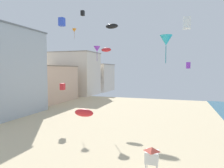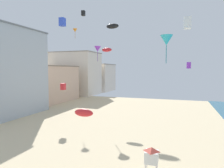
{
  "view_description": "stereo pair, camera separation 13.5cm",
  "coord_description": "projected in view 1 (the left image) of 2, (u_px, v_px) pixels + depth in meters",
  "views": [
    {
      "loc": [
        10.48,
        -4.32,
        9.11
      ],
      "look_at": [
        3.93,
        15.35,
        7.67
      ],
      "focal_mm": 32.35,
      "sensor_mm": 36.0,
      "label": 1
    },
    {
      "loc": [
        10.61,
        -4.28,
        9.11
      ],
      "look_at": [
        3.93,
        15.35,
        7.67
      ],
      "focal_mm": 32.35,
      "sensor_mm": 36.0,
      "label": 2
    }
  ],
  "objects": [
    {
      "name": "boardwalk_hotel_mid",
      "position": [
        45.0,
        83.0,
        58.78
      ],
      "size": [
        12.67,
        17.27,
        10.38
      ],
      "color": "beige",
      "rests_on": "ground"
    },
    {
      "name": "boardwalk_hotel_far",
      "position": [
        75.0,
        73.0,
        75.45
      ],
      "size": [
        16.24,
        12.68,
        15.63
      ],
      "color": "silver",
      "rests_on": "ground"
    },
    {
      "name": "boardwalk_hotel_distant",
      "position": [
        91.0,
        77.0,
        89.44
      ],
      "size": [
        17.86,
        13.97,
        11.69
      ],
      "color": "silver",
      "rests_on": "ground"
    },
    {
      "name": "lifeguard_stand",
      "position": [
        152.0,
        155.0,
        17.23
      ],
      "size": [
        1.1,
        1.1,
        2.55
      ],
      "rotation": [
        0.0,
        0.0,
        0.1
      ],
      "color": "white",
      "rests_on": "ground"
    },
    {
      "name": "kite_purple_delta",
      "position": [
        97.0,
        49.0,
        37.82
      ],
      "size": [
        1.23,
        1.23,
        2.81
      ],
      "color": "purple"
    },
    {
      "name": "kite_cyan_delta",
      "position": [
        166.0,
        40.0,
        26.44
      ],
      "size": [
        1.62,
        1.62,
        3.68
      ],
      "color": "#2DB7CC"
    },
    {
      "name": "kite_red_parafoil",
      "position": [
        106.0,
        50.0,
        41.22
      ],
      "size": [
        2.13,
        0.59,
        0.83
      ],
      "color": "red"
    },
    {
      "name": "kite_red_box",
      "position": [
        63.0,
        87.0,
        33.75
      ],
      "size": [
        0.69,
        0.69,
        1.08
      ],
      "color": "red"
    },
    {
      "name": "kite_red_parafoil_2",
      "position": [
        84.0,
        113.0,
        18.01
      ],
      "size": [
        1.82,
        0.51,
        0.71
      ],
      "color": "red"
    },
    {
      "name": "kite_black_parafoil_2",
      "position": [
        112.0,
        26.0,
        44.41
      ],
      "size": [
        2.85,
        0.79,
        1.11
      ],
      "color": "black"
    },
    {
      "name": "kite_orange_delta",
      "position": [
        74.0,
        30.0,
        45.74
      ],
      "size": [
        0.97,
        0.97,
        2.21
      ],
      "color": "orange"
    },
    {
      "name": "kite_white_box",
      "position": [
        187.0,
        23.0,
        28.0
      ],
      "size": [
        1.02,
        1.02,
        1.6
      ],
      "color": "white"
    },
    {
      "name": "kite_black_box",
      "position": [
        83.0,
        13.0,
        37.76
      ],
      "size": [
        0.6,
        0.6,
        0.94
      ],
      "color": "black"
    },
    {
      "name": "kite_purple_box",
      "position": [
        188.0,
        65.0,
        27.89
      ],
      "size": [
        0.56,
        0.56,
        0.88
      ],
      "color": "purple"
    },
    {
      "name": "kite_blue_box_2",
      "position": [
        62.0,
        22.0,
        30.04
      ],
      "size": [
        0.78,
        0.78,
        1.22
      ],
      "color": "blue"
    }
  ]
}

